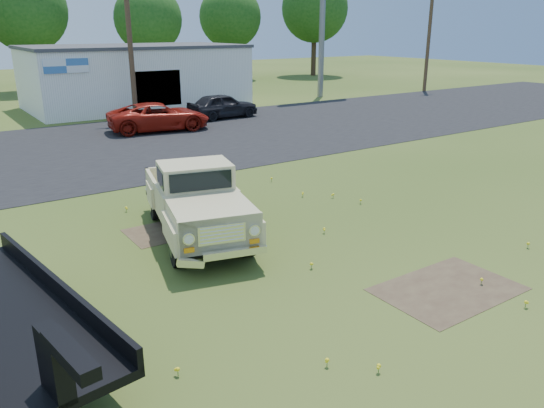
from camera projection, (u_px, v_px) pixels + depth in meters
The scene contains 14 objects.
ground at pixel (305, 258), 12.79m from camera, with size 140.00×140.00×0.00m, color #364D19.
asphalt_lot at pixel (108, 147), 24.55m from camera, with size 90.00×14.00×0.02m, color black.
dirt_patch_a at pixel (448, 289), 11.23m from camera, with size 3.00×2.00×0.01m, color #483526.
dirt_patch_b at pixel (169, 231), 14.46m from camera, with size 2.20×1.60×0.01m, color #483526.
commercial_building at pixel (135, 76), 36.49m from camera, with size 14.20×8.20×4.15m.
utility_pole_mid at pixel (130, 40), 30.71m from camera, with size 1.60×0.30×9.00m.
utility_pole_east at pixel (429, 36), 44.59m from camera, with size 1.60×0.30×9.00m.
treeline_d at pixel (25, 10), 43.51m from camera, with size 6.72×6.72×10.00m.
treeline_e at pixel (148, 19), 47.87m from camera, with size 6.08×6.08×9.04m.
treeline_f at pixel (230, 17), 55.07m from camera, with size 6.40×6.40×9.52m.
treeline_g at pixel (315, 9), 58.93m from camera, with size 7.36×7.36×10.95m.
vintage_pickup_truck at pixel (196, 200), 13.82m from camera, with size 2.15×5.52×2.00m, color tan, non-canonical shape.
red_pickup at pixel (159, 117), 28.24m from camera, with size 2.46×5.32×1.48m, color maroon.
dark_sedan at pixel (223, 106), 32.14m from camera, with size 1.76×4.38×1.49m, color black.
Camera 1 is at (-7.26, -9.23, 5.28)m, focal length 35.00 mm.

